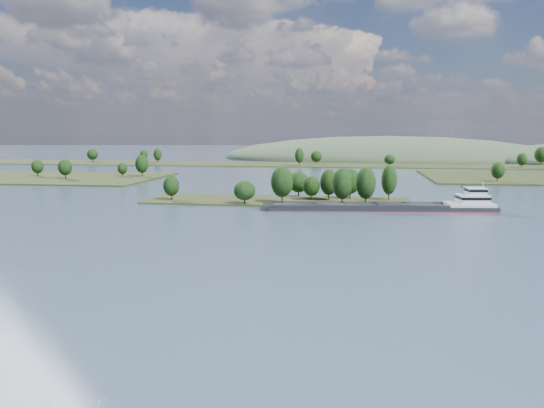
# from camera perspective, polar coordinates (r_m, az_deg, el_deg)

# --- Properties ---
(ground) EXTENTS (1800.00, 1800.00, 0.00)m
(ground) POSITION_cam_1_polar(r_m,az_deg,el_deg) (143.79, -2.82, -2.86)
(ground) COLOR #3A5165
(ground) RESTS_ON ground
(tree_island) EXTENTS (100.00, 33.42, 14.73)m
(tree_island) POSITION_cam_1_polar(r_m,az_deg,el_deg) (199.64, 2.81, 1.41)
(tree_island) COLOR #242E14
(tree_island) RESTS_ON ground
(back_shoreline) EXTENTS (900.00, 60.00, 15.34)m
(back_shoreline) POSITION_cam_1_polar(r_m,az_deg,el_deg) (419.37, 6.18, 4.27)
(back_shoreline) COLOR #242E14
(back_shoreline) RESTS_ON ground
(hill_west) EXTENTS (320.00, 160.00, 44.00)m
(hill_west) POSITION_cam_1_polar(r_m,az_deg,el_deg) (520.00, 12.30, 4.75)
(hill_west) COLOR #374A33
(hill_west) RESTS_ON ground
(cargo_barge) EXTENTS (79.31, 18.99, 10.65)m
(cargo_barge) POSITION_cam_1_polar(r_m,az_deg,el_deg) (185.07, 13.11, -0.23)
(cargo_barge) COLOR black
(cargo_barge) RESTS_ON ground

